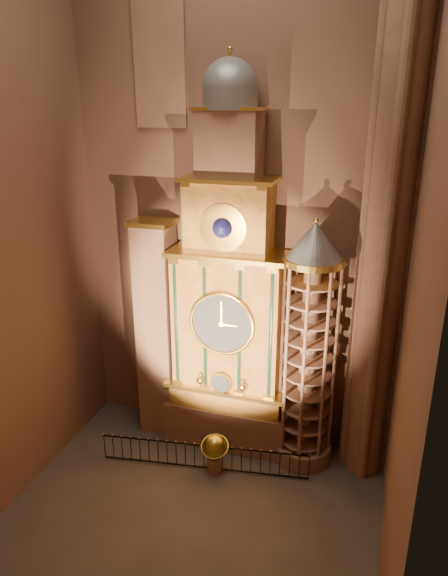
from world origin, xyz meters
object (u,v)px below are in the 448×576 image
(celestial_globe, at_px, (215,450))
(iron_railing, at_px, (204,457))
(stair_turret, at_px, (308,350))
(portrait_tower, at_px, (157,330))
(astronomical_clock, at_px, (229,307))

(celestial_globe, xyz_separation_m, iron_railing, (-0.48, -0.05, -0.40))
(stair_turret, relative_size, iron_railing, 1.23)
(portrait_tower, relative_size, celestial_globe, 5.85)
(celestial_globe, height_order, iron_railing, celestial_globe)
(stair_turret, bearing_deg, portrait_tower, 177.67)
(stair_turret, xyz_separation_m, iron_railing, (-3.88, -2.10, -4.62))
(portrait_tower, distance_m, celestial_globe, 5.88)
(stair_turret, height_order, celestial_globe, stair_turret)
(iron_railing, bearing_deg, celestial_globe, 5.90)
(astronomical_clock, xyz_separation_m, portrait_tower, (-3.40, 0.02, -1.53))
(portrait_tower, height_order, stair_turret, stair_turret)
(iron_railing, bearing_deg, stair_turret, 28.47)
(portrait_tower, xyz_separation_m, iron_railing, (3.02, -2.38, -4.50))
(astronomical_clock, xyz_separation_m, celestial_globe, (0.10, -2.32, -5.63))
(astronomical_clock, bearing_deg, celestial_globe, -87.55)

